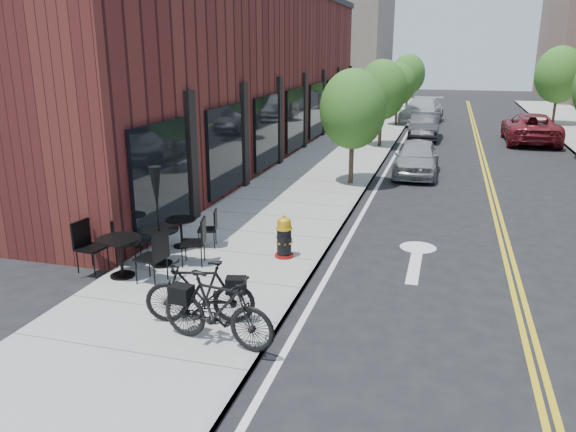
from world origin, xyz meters
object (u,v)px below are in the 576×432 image
(bistro_set_a, at_px, (121,251))
(bistro_set_c, at_px, (181,228))
(fire_hydrant, at_px, (284,237))
(patio_umbrella, at_px, (157,196))
(bicycle_left, at_px, (200,292))
(parked_car_far, at_px, (531,128))
(parked_car_c, at_px, (422,111))
(bicycle_right, at_px, (217,309))
(parked_car_b, at_px, (424,126))
(bistro_set_b, at_px, (160,241))
(parked_car_a, at_px, (417,158))

(bistro_set_a, xyz_separation_m, bistro_set_c, (0.35, 1.95, -0.10))
(fire_hydrant, xyz_separation_m, patio_umbrella, (-2.34, -1.24, 1.08))
(patio_umbrella, bearing_deg, bicycle_left, -48.53)
(bicycle_left, distance_m, parked_car_far, 23.82)
(bicycle_left, xyz_separation_m, parked_car_c, (2.05, 28.91, 0.12))
(bicycle_right, xyz_separation_m, patio_umbrella, (-2.43, 2.70, 0.95))
(bicycle_right, bearing_deg, parked_car_c, 5.19)
(bicycle_left, relative_size, parked_car_b, 0.45)
(bistro_set_b, relative_size, bistro_set_c, 1.16)
(bicycle_left, height_order, parked_car_c, parked_car_c)
(parked_car_far, bearing_deg, bistro_set_c, 63.18)
(bicycle_left, relative_size, bistro_set_c, 1.11)
(fire_hydrant, bearing_deg, parked_car_far, 91.65)
(bistro_set_a, xyz_separation_m, parked_car_c, (4.40, 27.52, 0.14))
(bistro_set_a, height_order, parked_car_far, parked_car_far)
(fire_hydrant, distance_m, bicycle_left, 3.38)
(bicycle_left, relative_size, parked_car_far, 0.34)
(fire_hydrant, bearing_deg, patio_umbrella, -129.89)
(parked_car_b, bearing_deg, bicycle_right, -95.12)
(fire_hydrant, height_order, patio_umbrella, patio_umbrella)
(bistro_set_b, height_order, parked_car_b, parked_car_b)
(patio_umbrella, distance_m, parked_car_a, 12.06)
(parked_car_b, xyz_separation_m, parked_car_far, (5.15, 0.22, 0.07))
(bistro_set_c, relative_size, parked_car_far, 0.31)
(bicycle_right, height_order, parked_car_c, parked_car_c)
(bicycle_right, distance_m, parked_car_c, 29.54)
(bistro_set_b, relative_size, parked_car_a, 0.50)
(bistro_set_b, bearing_deg, bistro_set_c, 78.48)
(bistro_set_a, bearing_deg, parked_car_a, 73.67)
(parked_car_a, height_order, parked_car_far, parked_car_far)
(parked_car_a, relative_size, parked_car_c, 0.71)
(fire_hydrant, distance_m, bistro_set_a, 3.43)
(parked_car_far, bearing_deg, bicycle_left, 71.10)
(parked_car_far, bearing_deg, parked_car_a, 61.72)
(bicycle_right, relative_size, bistro_set_c, 1.17)
(bistro_set_a, bearing_deg, patio_umbrella, 63.31)
(bistro_set_c, relative_size, parked_car_b, 0.40)
(bistro_set_a, height_order, parked_car_b, parked_car_b)
(bicycle_right, distance_m, parked_car_far, 24.20)
(fire_hydrant, relative_size, parked_car_a, 0.24)
(bicycle_right, height_order, patio_umbrella, patio_umbrella)
(patio_umbrella, relative_size, parked_car_b, 0.52)
(bistro_set_a, xyz_separation_m, parked_car_b, (4.88, 20.93, 0.02))
(bistro_set_c, xyz_separation_m, parked_car_a, (4.68, 9.89, 0.10))
(bistro_set_a, bearing_deg, bistro_set_c, 86.41)
(bistro_set_c, bearing_deg, parked_car_a, 48.03)
(parked_car_c, bearing_deg, bistro_set_b, -92.27)
(fire_hydrant, bearing_deg, parked_car_b, 106.04)
(bistro_set_a, xyz_separation_m, parked_car_a, (5.04, 11.84, 0.00))
(bicycle_left, bearing_deg, bicycle_right, 29.75)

